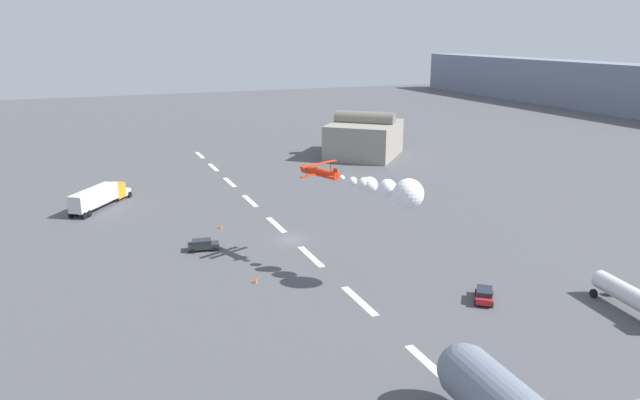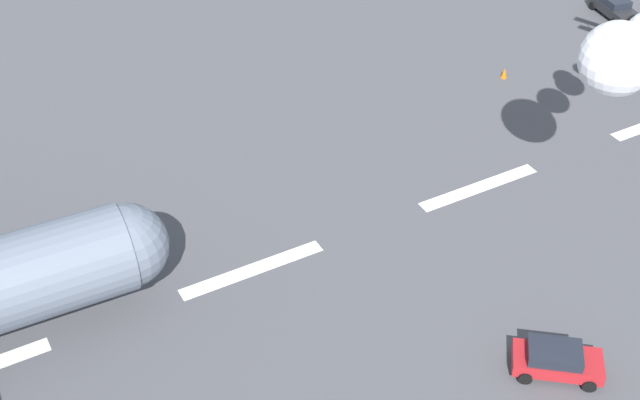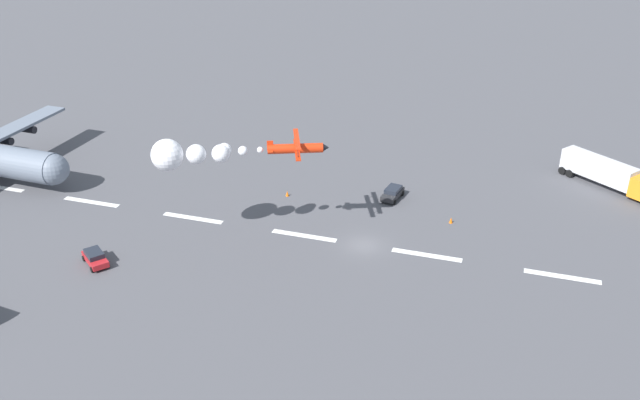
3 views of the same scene
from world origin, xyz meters
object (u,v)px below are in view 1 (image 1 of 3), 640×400
at_px(semi_truck_orange, 99,196).
at_px(followme_car_yellow, 203,245).
at_px(stunt_biplane_red, 387,189).
at_px(traffic_cone_far, 256,280).
at_px(traffic_cone_near, 221,226).
at_px(airport_staff_sedan, 484,294).
at_px(fuel_tanker_truck, 634,298).

xyz_separation_m(semi_truck_orange, followme_car_yellow, (26.99, 12.05, -1.31)).
relative_size(stunt_biplane_red, followme_car_yellow, 4.10).
height_order(semi_truck_orange, traffic_cone_far, semi_truck_orange).
bearing_deg(followme_car_yellow, traffic_cone_near, 151.74).
height_order(airport_staff_sedan, traffic_cone_far, airport_staff_sedan).
relative_size(followme_car_yellow, traffic_cone_near, 5.95).
relative_size(semi_truck_orange, traffic_cone_far, 17.73).
relative_size(stunt_biplane_red, traffic_cone_near, 24.39).
distance_m(semi_truck_orange, traffic_cone_far, 43.41).
relative_size(followme_car_yellow, airport_staff_sedan, 1.04).
xyz_separation_m(semi_truck_orange, traffic_cone_far, (40.48, 15.59, -1.75)).
xyz_separation_m(stunt_biplane_red, traffic_cone_far, (-5.01, -14.71, -11.09)).
bearing_deg(airport_staff_sedan, followme_car_yellow, -137.45).
bearing_deg(fuel_tanker_truck, traffic_cone_near, -142.91).
xyz_separation_m(airport_staff_sedan, traffic_cone_near, (-36.35, -21.30, -0.44)).
height_order(stunt_biplane_red, traffic_cone_far, stunt_biplane_red).
relative_size(semi_truck_orange, followme_car_yellow, 2.98).
distance_m(semi_truck_orange, traffic_cone_near, 25.01).
height_order(fuel_tanker_truck, airport_staff_sedan, fuel_tanker_truck).
relative_size(stunt_biplane_red, fuel_tanker_truck, 1.77).
xyz_separation_m(semi_truck_orange, airport_staff_sedan, (55.05, 37.81, -1.32)).
bearing_deg(semi_truck_orange, followme_car_yellow, 24.06).
xyz_separation_m(fuel_tanker_truck, traffic_cone_near, (-44.95, -33.98, -1.38)).
bearing_deg(traffic_cone_far, airport_staff_sedan, 56.74).
bearing_deg(traffic_cone_far, followme_car_yellow, -165.30).
height_order(fuel_tanker_truck, traffic_cone_near, fuel_tanker_truck).
bearing_deg(semi_truck_orange, airport_staff_sedan, 34.48).
height_order(stunt_biplane_red, fuel_tanker_truck, stunt_biplane_red).
xyz_separation_m(semi_truck_orange, traffic_cone_near, (18.70, 16.51, -1.75)).
bearing_deg(traffic_cone_near, stunt_biplane_red, 27.23).
bearing_deg(followme_car_yellow, traffic_cone_far, 14.70).
height_order(followme_car_yellow, traffic_cone_near, followme_car_yellow).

